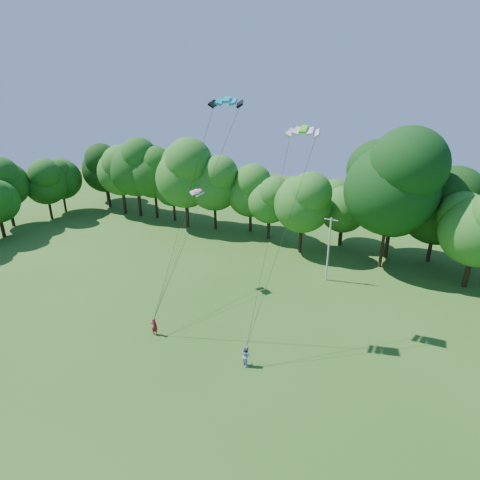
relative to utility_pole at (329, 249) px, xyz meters
The scene contains 9 objects.
ground 27.57m from the utility_pole, 96.61° to the right, with size 160.00×160.00×0.00m, color #254E15.
utility_pole is the anchor object (origin of this frame).
kite_flyer_left 20.15m from the utility_pole, 118.36° to the right, with size 0.59×0.39×1.61m, color maroon.
kite_flyer_right 17.21m from the utility_pole, 92.42° to the right, with size 0.85×0.66×1.74m, color #9BAAD7.
kite_teal 20.82m from the utility_pole, 108.45° to the right, with size 2.64×1.81×0.45m.
kite_green 16.39m from the utility_pole, 89.78° to the right, with size 2.65×1.47×0.55m.
kite_pink 15.47m from the utility_pole, 146.43° to the right, with size 1.92×1.46×0.34m.
tree_back_west 33.40m from the utility_pole, 166.18° to the left, with size 9.14×9.14×13.29m.
tree_back_center 10.42m from the utility_pole, 56.31° to the left, with size 11.34×11.34×16.49m.
Camera 1 is at (13.84, -10.29, 19.26)m, focal length 28.00 mm.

